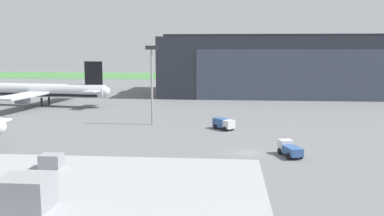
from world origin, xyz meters
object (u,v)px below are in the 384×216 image
(maintenance_hangar, at_px, (316,66))
(apron_light_mast, at_px, (152,78))
(ops_van, at_px, (224,123))
(airliner_far_left, at_px, (40,91))
(pushback_tractor, at_px, (290,149))

(maintenance_hangar, distance_m, apron_light_mast, 79.13)
(apron_light_mast, bearing_deg, ops_van, -15.32)
(airliner_far_left, xyz_separation_m, apron_light_mast, (36.28, -25.87, 5.61))
(maintenance_hangar, height_order, pushback_tractor, maintenance_hangar)
(ops_van, bearing_deg, airliner_far_left, 149.72)
(maintenance_hangar, distance_m, airliner_far_left, 91.23)
(maintenance_hangar, relative_size, apron_light_mast, 6.43)
(ops_van, bearing_deg, maintenance_hangar, 65.43)
(pushback_tractor, distance_m, apron_light_mast, 36.10)
(pushback_tractor, xyz_separation_m, apron_light_mast, (-25.26, 24.26, 8.73))
(pushback_tractor, relative_size, apron_light_mast, 0.33)
(apron_light_mast, bearing_deg, airliner_far_left, 144.51)
(maintenance_hangar, bearing_deg, pushback_tractor, -103.41)
(maintenance_hangar, relative_size, airliner_far_left, 2.57)
(ops_van, bearing_deg, pushback_tractor, -63.26)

